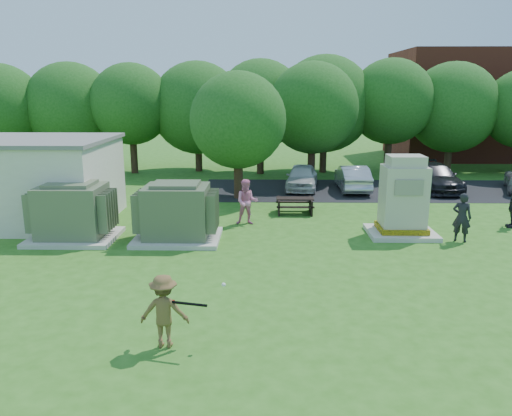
{
  "coord_description": "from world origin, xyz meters",
  "views": [
    {
      "loc": [
        0.31,
        -12.46,
        5.28
      ],
      "look_at": [
        0.0,
        4.0,
        1.3
      ],
      "focal_mm": 35.0,
      "sensor_mm": 36.0,
      "label": 1
    }
  ],
  "objects_px": {
    "transformer_left": "(73,213)",
    "person_at_picnic": "(247,202)",
    "picnic_table": "(295,204)",
    "car_silver_a": "(352,178)",
    "generator_cabinet": "(403,201)",
    "person_by_generator": "(462,217)",
    "batter": "(164,311)",
    "transformer_right": "(177,213)",
    "car_dark": "(435,177)",
    "car_white": "(302,177)"
  },
  "relations": [
    {
      "from": "transformer_left",
      "to": "person_at_picnic",
      "type": "height_order",
      "value": "transformer_left"
    },
    {
      "from": "person_by_generator",
      "to": "transformer_left",
      "type": "bearing_deg",
      "value": 27.51
    },
    {
      "from": "transformer_left",
      "to": "batter",
      "type": "relative_size",
      "value": 1.91
    },
    {
      "from": "picnic_table",
      "to": "car_white",
      "type": "xyz_separation_m",
      "value": [
        0.67,
        5.26,
        0.24
      ]
    },
    {
      "from": "transformer_right",
      "to": "car_dark",
      "type": "relative_size",
      "value": 0.63
    },
    {
      "from": "picnic_table",
      "to": "car_silver_a",
      "type": "bearing_deg",
      "value": 56.68
    },
    {
      "from": "transformer_left",
      "to": "person_by_generator",
      "type": "xyz_separation_m",
      "value": [
        13.68,
        0.01,
        -0.1
      ]
    },
    {
      "from": "transformer_left",
      "to": "picnic_table",
      "type": "height_order",
      "value": "transformer_left"
    },
    {
      "from": "transformer_right",
      "to": "generator_cabinet",
      "type": "bearing_deg",
      "value": 5.38
    },
    {
      "from": "transformer_right",
      "to": "person_at_picnic",
      "type": "bearing_deg",
      "value": 41.92
    },
    {
      "from": "generator_cabinet",
      "to": "car_dark",
      "type": "xyz_separation_m",
      "value": [
        3.95,
        8.39,
        -0.6
      ]
    },
    {
      "from": "picnic_table",
      "to": "generator_cabinet",
      "type": "bearing_deg",
      "value": -40.41
    },
    {
      "from": "car_silver_a",
      "to": "person_at_picnic",
      "type": "bearing_deg",
      "value": 52.11
    },
    {
      "from": "transformer_right",
      "to": "person_at_picnic",
      "type": "height_order",
      "value": "transformer_right"
    },
    {
      "from": "batter",
      "to": "person_by_generator",
      "type": "relative_size",
      "value": 0.9
    },
    {
      "from": "person_by_generator",
      "to": "car_dark",
      "type": "bearing_deg",
      "value": -75.3
    },
    {
      "from": "transformer_left",
      "to": "person_by_generator",
      "type": "height_order",
      "value": "transformer_left"
    },
    {
      "from": "generator_cabinet",
      "to": "car_silver_a",
      "type": "xyz_separation_m",
      "value": [
        -0.42,
        8.21,
        -0.62
      ]
    },
    {
      "from": "car_silver_a",
      "to": "car_white",
      "type": "bearing_deg",
      "value": -4.84
    },
    {
      "from": "transformer_left",
      "to": "transformer_right",
      "type": "bearing_deg",
      "value": 0.0
    },
    {
      "from": "generator_cabinet",
      "to": "car_white",
      "type": "distance_m",
      "value": 8.99
    },
    {
      "from": "transformer_left",
      "to": "car_silver_a",
      "type": "distance_m",
      "value": 14.51
    },
    {
      "from": "picnic_table",
      "to": "car_silver_a",
      "type": "height_order",
      "value": "car_silver_a"
    },
    {
      "from": "picnic_table",
      "to": "person_by_generator",
      "type": "distance_m",
      "value": 6.85
    },
    {
      "from": "batter",
      "to": "car_silver_a",
      "type": "height_order",
      "value": "batter"
    },
    {
      "from": "transformer_left",
      "to": "car_silver_a",
      "type": "relative_size",
      "value": 0.74
    },
    {
      "from": "transformer_left",
      "to": "picnic_table",
      "type": "distance_m",
      "value": 9.01
    },
    {
      "from": "batter",
      "to": "person_at_picnic",
      "type": "bearing_deg",
      "value": -98.05
    },
    {
      "from": "picnic_table",
      "to": "person_by_generator",
      "type": "bearing_deg",
      "value": -35.11
    },
    {
      "from": "generator_cabinet",
      "to": "person_at_picnic",
      "type": "distance_m",
      "value": 5.9
    },
    {
      "from": "transformer_right",
      "to": "person_by_generator",
      "type": "relative_size",
      "value": 1.72
    },
    {
      "from": "transformer_right",
      "to": "person_by_generator",
      "type": "xyz_separation_m",
      "value": [
        9.98,
        0.01,
        -0.1
      ]
    },
    {
      "from": "transformer_left",
      "to": "transformer_right",
      "type": "xyz_separation_m",
      "value": [
        3.7,
        0.0,
        0.0
      ]
    },
    {
      "from": "picnic_table",
      "to": "person_by_generator",
      "type": "height_order",
      "value": "person_by_generator"
    },
    {
      "from": "generator_cabinet",
      "to": "picnic_table",
      "type": "relative_size",
      "value": 1.85
    },
    {
      "from": "transformer_right",
      "to": "person_at_picnic",
      "type": "relative_size",
      "value": 1.66
    },
    {
      "from": "picnic_table",
      "to": "car_dark",
      "type": "xyz_separation_m",
      "value": [
        7.67,
        5.22,
        0.26
      ]
    },
    {
      "from": "transformer_left",
      "to": "person_by_generator",
      "type": "distance_m",
      "value": 13.68
    },
    {
      "from": "generator_cabinet",
      "to": "car_silver_a",
      "type": "bearing_deg",
      "value": 92.89
    },
    {
      "from": "batter",
      "to": "car_silver_a",
      "type": "relative_size",
      "value": 0.39
    },
    {
      "from": "person_at_picnic",
      "to": "car_white",
      "type": "distance_m",
      "value": 7.54
    },
    {
      "from": "person_at_picnic",
      "to": "car_dark",
      "type": "bearing_deg",
      "value": 34.83
    },
    {
      "from": "transformer_left",
      "to": "person_at_picnic",
      "type": "bearing_deg",
      "value": 19.42
    },
    {
      "from": "picnic_table",
      "to": "car_white",
      "type": "height_order",
      "value": "car_white"
    },
    {
      "from": "picnic_table",
      "to": "car_silver_a",
      "type": "distance_m",
      "value": 6.03
    },
    {
      "from": "person_by_generator",
      "to": "person_at_picnic",
      "type": "relative_size",
      "value": 0.97
    },
    {
      "from": "car_silver_a",
      "to": "transformer_left",
      "type": "bearing_deg",
      "value": 38.2
    },
    {
      "from": "transformer_right",
      "to": "picnic_table",
      "type": "relative_size",
      "value": 1.89
    },
    {
      "from": "transformer_right",
      "to": "picnic_table",
      "type": "distance_m",
      "value": 5.92
    },
    {
      "from": "transformer_right",
      "to": "car_white",
      "type": "relative_size",
      "value": 0.77
    }
  ]
}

